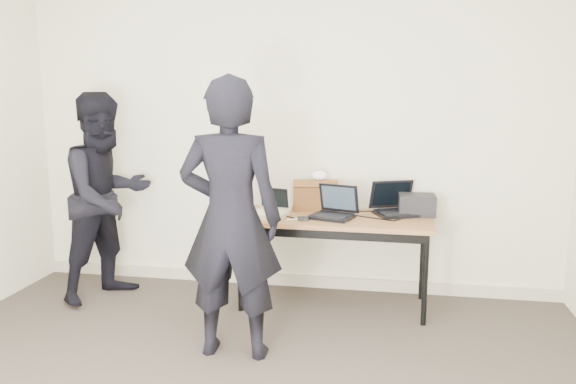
% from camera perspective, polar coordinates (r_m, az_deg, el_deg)
% --- Properties ---
extents(room, '(4.60, 4.60, 2.80)m').
position_cam_1_polar(room, '(2.54, -8.57, 2.55)').
color(room, '#3C342E').
rests_on(room, ground).
extents(desk, '(1.51, 0.68, 0.72)m').
position_cam_1_polar(desk, '(4.37, 4.72, -3.29)').
color(desk, brown).
rests_on(desk, ground).
extents(laptop_beige, '(0.33, 0.33, 0.22)m').
position_cam_1_polar(laptop_beige, '(4.38, -1.91, -1.84)').
color(laptop_beige, beige).
rests_on(laptop_beige, desk).
extents(laptop_center, '(0.40, 0.39, 0.25)m').
position_cam_1_polar(laptop_center, '(4.34, 4.69, -1.83)').
color(laptop_center, black).
rests_on(laptop_center, desk).
extents(laptop_right, '(0.45, 0.44, 0.26)m').
position_cam_1_polar(laptop_right, '(4.53, 10.89, -1.46)').
color(laptop_right, black).
rests_on(laptop_right, desk).
extents(leather_satchel, '(0.38, 0.23, 0.25)m').
position_cam_1_polar(leather_satchel, '(4.57, 2.79, -0.27)').
color(leather_satchel, brown).
rests_on(leather_satchel, desk).
extents(tissue, '(0.13, 0.10, 0.08)m').
position_cam_1_polar(tissue, '(4.55, 3.18, 1.67)').
color(tissue, white).
rests_on(tissue, leather_satchel).
extents(equipment_box, '(0.29, 0.24, 0.16)m').
position_cam_1_polar(equipment_box, '(4.52, 12.96, -1.27)').
color(equipment_box, black).
rests_on(equipment_box, desk).
extents(power_brick, '(0.08, 0.05, 0.03)m').
position_cam_1_polar(power_brick, '(4.22, 1.55, -2.74)').
color(power_brick, black).
rests_on(power_brick, desk).
extents(cables, '(1.16, 0.43, 0.01)m').
position_cam_1_polar(cables, '(4.36, 5.35, -2.50)').
color(cables, black).
rests_on(cables, desk).
extents(person_typist, '(0.67, 0.46, 1.78)m').
position_cam_1_polar(person_typist, '(3.53, -5.86, -2.78)').
color(person_typist, black).
rests_on(person_typist, ground).
extents(person_observer, '(0.93, 1.01, 1.67)m').
position_cam_1_polar(person_observer, '(4.75, -17.90, -0.49)').
color(person_observer, black).
rests_on(person_observer, ground).
extents(baseboard, '(4.50, 0.03, 0.10)m').
position_cam_1_polar(baseboard, '(4.97, 0.13, -8.93)').
color(baseboard, '#BCB19C').
rests_on(baseboard, ground).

